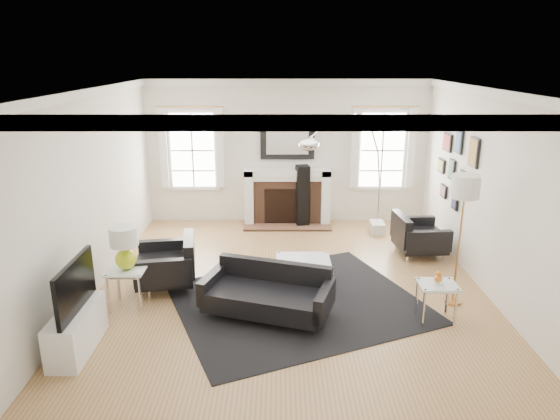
{
  "coord_description": "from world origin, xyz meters",
  "views": [
    {
      "loc": [
        -0.16,
        -6.68,
        3.21
      ],
      "look_at": [
        -0.15,
        0.3,
        1.05
      ],
      "focal_mm": 32.0,
      "sensor_mm": 36.0,
      "label": 1
    }
  ],
  "objects_px": {
    "fireplace": "(287,197)",
    "sofa": "(268,294)",
    "gourd_lamp": "(124,245)",
    "armchair_left": "(169,265)",
    "coffee_table": "(303,264)",
    "arc_floor_lamp": "(347,173)",
    "armchair_right": "(417,237)"
  },
  "relations": [
    {
      "from": "arc_floor_lamp",
      "to": "armchair_right",
      "type": "bearing_deg",
      "value": -24.88
    },
    {
      "from": "armchair_left",
      "to": "arc_floor_lamp",
      "type": "bearing_deg",
      "value": 32.4
    },
    {
      "from": "fireplace",
      "to": "coffee_table",
      "type": "distance_m",
      "value": 2.8
    },
    {
      "from": "sofa",
      "to": "coffee_table",
      "type": "bearing_deg",
      "value": 61.03
    },
    {
      "from": "coffee_table",
      "to": "gourd_lamp",
      "type": "xyz_separation_m",
      "value": [
        -2.35,
        -0.67,
        0.55
      ]
    },
    {
      "from": "armchair_left",
      "to": "coffee_table",
      "type": "distance_m",
      "value": 1.93
    },
    {
      "from": "sofa",
      "to": "gourd_lamp",
      "type": "bearing_deg",
      "value": 173.18
    },
    {
      "from": "fireplace",
      "to": "sofa",
      "type": "height_order",
      "value": "fireplace"
    },
    {
      "from": "fireplace",
      "to": "armchair_left",
      "type": "relative_size",
      "value": 1.66
    },
    {
      "from": "sofa",
      "to": "gourd_lamp",
      "type": "xyz_separation_m",
      "value": [
        -1.86,
        0.22,
        0.59
      ]
    },
    {
      "from": "fireplace",
      "to": "armchair_left",
      "type": "xyz_separation_m",
      "value": [
        -1.74,
        -2.86,
        -0.2
      ]
    },
    {
      "from": "armchair_left",
      "to": "gourd_lamp",
      "type": "xyz_separation_m",
      "value": [
        -0.42,
        -0.59,
        0.53
      ]
    },
    {
      "from": "sofa",
      "to": "arc_floor_lamp",
      "type": "height_order",
      "value": "arc_floor_lamp"
    },
    {
      "from": "armchair_left",
      "to": "coffee_table",
      "type": "bearing_deg",
      "value": 2.2
    },
    {
      "from": "coffee_table",
      "to": "arc_floor_lamp",
      "type": "relative_size",
      "value": 0.33
    },
    {
      "from": "armchair_left",
      "to": "gourd_lamp",
      "type": "distance_m",
      "value": 0.9
    },
    {
      "from": "gourd_lamp",
      "to": "arc_floor_lamp",
      "type": "bearing_deg",
      "value": 36.42
    },
    {
      "from": "armchair_right",
      "to": "gourd_lamp",
      "type": "distance_m",
      "value": 4.7
    },
    {
      "from": "armchair_right",
      "to": "coffee_table",
      "type": "bearing_deg",
      "value": -149.75
    },
    {
      "from": "arc_floor_lamp",
      "to": "armchair_left",
      "type": "bearing_deg",
      "value": -147.6
    },
    {
      "from": "fireplace",
      "to": "armchair_right",
      "type": "distance_m",
      "value": 2.71
    },
    {
      "from": "armchair_right",
      "to": "coffee_table",
      "type": "distance_m",
      "value": 2.26
    },
    {
      "from": "fireplace",
      "to": "arc_floor_lamp",
      "type": "bearing_deg",
      "value": -48.2
    },
    {
      "from": "armchair_left",
      "to": "armchair_right",
      "type": "bearing_deg",
      "value": 17.32
    },
    {
      "from": "sofa",
      "to": "arc_floor_lamp",
      "type": "relative_size",
      "value": 0.74
    },
    {
      "from": "sofa",
      "to": "gourd_lamp",
      "type": "height_order",
      "value": "gourd_lamp"
    },
    {
      "from": "fireplace",
      "to": "arc_floor_lamp",
      "type": "relative_size",
      "value": 0.71
    },
    {
      "from": "armchair_right",
      "to": "arc_floor_lamp",
      "type": "distance_m",
      "value": 1.59
    },
    {
      "from": "fireplace",
      "to": "sofa",
      "type": "xyz_separation_m",
      "value": [
        -0.3,
        -3.67,
        -0.25
      ]
    },
    {
      "from": "armchair_left",
      "to": "arc_floor_lamp",
      "type": "xyz_separation_m",
      "value": [
        2.74,
        1.74,
        0.95
      ]
    },
    {
      "from": "sofa",
      "to": "fireplace",
      "type": "bearing_deg",
      "value": 85.34
    },
    {
      "from": "armchair_left",
      "to": "coffee_table",
      "type": "relative_size",
      "value": 1.29
    }
  ]
}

